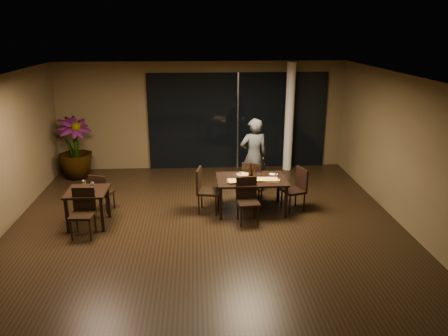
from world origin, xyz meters
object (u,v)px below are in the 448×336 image
diner (254,156)px  chair_side_near (83,210)px  chair_main_far (252,179)px  chair_main_near (247,198)px  chair_side_far (101,191)px  bottle_c (251,170)px  main_table (251,182)px  potted_plant (75,148)px  chair_main_right (297,187)px  chair_main_left (204,188)px  side_table (87,196)px  bottle_b (255,173)px  bottle_a (250,171)px

diner → chair_side_near: bearing=21.0°
chair_main_far → chair_main_near: 1.12m
chair_side_far → bottle_c: (3.29, -0.01, 0.42)m
main_table → bottle_c: bearing=83.0°
chair_main_far → potted_plant: (-4.50, 1.98, 0.28)m
chair_side_far → chair_side_near: (-0.11, -1.09, 0.04)m
chair_main_near → chair_main_right: bearing=19.5°
chair_main_left → potted_plant: potted_plant is taller
side_table → bottle_c: bottle_c is taller
chair_main_right → bottle_b: (-0.94, 0.01, 0.34)m
chair_main_far → bottle_b: size_ratio=3.77×
main_table → chair_main_near: 0.58m
side_table → chair_main_near: 3.26m
potted_plant → bottle_b: bearing=-29.4°
side_table → potted_plant: size_ratio=0.49×
main_table → chair_main_left: (-1.02, 0.01, -0.12)m
chair_main_right → potted_plant: size_ratio=0.59×
chair_main_right → diner: diner is taller
side_table → chair_side_near: 0.46m
side_table → chair_side_near: chair_side_near is taller
main_table → bottle_c: 0.27m
chair_main_right → chair_main_left: bearing=-108.1°
main_table → bottle_a: bottle_a is taller
chair_main_right → diner: 1.45m
chair_side_near → potted_plant: potted_plant is taller
chair_side_far → bottle_b: size_ratio=3.44×
side_table → chair_side_near: (0.01, -0.45, -0.10)m
side_table → bottle_c: size_ratio=2.58×
chair_main_far → bottle_b: bottle_b is taller
main_table → chair_side_far: 3.28m
chair_main_right → diner: (-0.82, 1.13, 0.39)m
chair_side_far → diner: bearing=-146.0°
chair_main_left → potted_plant: size_ratio=0.61×
chair_main_far → diner: 0.71m
chair_side_far → bottle_b: 3.38m
chair_main_far → chair_main_right: chair_main_far is taller
bottle_c → main_table: bearing=-97.0°
chair_main_far → bottle_b: 0.64m
main_table → chair_main_left: chair_main_left is taller
bottle_a → potted_plant: bearing=150.8°
main_table → chair_main_left: bearing=179.2°
chair_main_right → chair_side_near: chair_main_right is taller
side_table → chair_side_near: size_ratio=0.85×
bottle_c → potted_plant: bearing=151.5°
chair_main_near → chair_main_right: chair_main_right is taller
side_table → diner: bearing=24.5°
chair_side_far → chair_main_near: bearing=-174.3°
chair_main_left → chair_main_right: size_ratio=1.04×
potted_plant → diner: bearing=-16.9°
side_table → chair_main_left: (2.38, 0.51, -0.07)m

